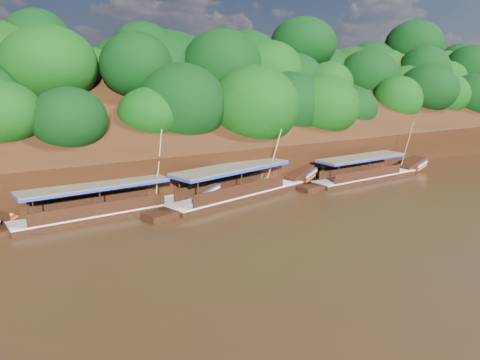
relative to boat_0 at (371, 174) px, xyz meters
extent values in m
plane|color=black|center=(-11.71, -6.73, -0.52)|extent=(160.00, 160.00, 0.00)
cube|color=black|center=(-11.71, 9.27, 2.98)|extent=(120.00, 16.12, 13.64)
cube|color=black|center=(-11.71, 19.27, -0.52)|extent=(120.00, 24.00, 12.00)
ellipsoid|color=#09370C|center=(-17.71, 8.27, 2.98)|extent=(18.00, 8.00, 6.40)
ellipsoid|color=#09370C|center=(-11.71, 16.27, 8.68)|extent=(24.00, 11.00, 8.40)
ellipsoid|color=#09370C|center=(12.29, 7.77, 2.88)|extent=(18.00, 8.00, 6.00)
ellipsoid|color=#09370C|center=(22.29, 15.27, 8.28)|extent=(22.00, 10.00, 8.00)
cube|color=black|center=(-0.73, -0.04, -0.52)|extent=(12.15, 2.73, 0.85)
cube|color=silver|center=(-0.73, -0.04, -0.12)|extent=(12.16, 2.80, 0.09)
cube|color=black|center=(6.04, 0.33, 0.14)|extent=(2.92, 1.71, 1.64)
cube|color=#18309C|center=(6.79, 0.38, 0.42)|extent=(1.57, 1.70, 0.61)
cube|color=red|center=(6.79, 0.38, 0.10)|extent=(1.57, 1.70, 0.61)
cube|color=#4F4837|center=(-1.48, -0.08, 1.75)|extent=(9.56, 2.90, 0.11)
cube|color=#18309C|center=(-1.48, -0.08, 1.63)|extent=(9.56, 2.90, 0.17)
cylinder|color=tan|center=(4.47, -0.23, 2.44)|extent=(0.81, 1.77, 4.76)
cube|color=black|center=(-14.34, 0.52, -0.52)|extent=(13.42, 5.33, 0.99)
cube|color=silver|center=(-14.34, 0.52, -0.05)|extent=(13.43, 5.41, 0.11)
cube|color=black|center=(-7.09, 2.19, 0.25)|extent=(3.46, 2.48, 1.86)
cube|color=#18309C|center=(-6.29, 2.38, 0.58)|extent=(2.01, 2.21, 0.68)
cube|color=red|center=(-6.29, 2.38, 0.20)|extent=(2.01, 2.21, 0.68)
cube|color=#4F4837|center=(-15.14, 0.33, 2.13)|extent=(10.71, 5.04, 0.13)
cube|color=#18309C|center=(-15.14, 0.33, 2.00)|extent=(10.71, 5.04, 0.20)
cylinder|color=tan|center=(-10.97, 0.62, 2.46)|extent=(0.86, 1.17, 4.83)
cube|color=black|center=(-24.73, 1.24, -0.52)|extent=(13.05, 3.00, 0.88)
cube|color=silver|center=(-24.73, 1.24, -0.10)|extent=(13.06, 3.06, 0.10)
cube|color=black|center=(-17.47, 1.71, 0.16)|extent=(3.14, 1.81, 1.74)
cube|color=#18309C|center=(-16.67, 1.76, 0.46)|extent=(1.69, 1.78, 0.65)
cube|color=red|center=(-16.67, 1.76, 0.12)|extent=(1.69, 1.78, 0.65)
cube|color=#4F4837|center=(-25.54, 1.18, 1.84)|extent=(10.27, 3.14, 0.12)
cube|color=#18309C|center=(-25.54, 1.18, 1.72)|extent=(10.27, 3.14, 0.18)
cylinder|color=tan|center=(-20.81, 1.30, 2.66)|extent=(1.29, 1.35, 5.22)
cube|color=black|center=(-31.15, 3.61, 0.20)|extent=(3.28, 2.59, 1.73)
cube|color=#18309C|center=(-30.44, 3.87, 0.51)|extent=(2.00, 2.18, 0.62)
cube|color=red|center=(-30.44, 3.87, 0.16)|extent=(2.00, 2.18, 0.62)
cone|color=#1D6E1B|center=(-25.80, 3.18, 0.53)|extent=(1.50, 1.50, 2.11)
cone|color=#1D6E1B|center=(-17.99, 2.67, 0.25)|extent=(1.50, 1.50, 1.55)
cone|color=#1D6E1B|center=(-10.54, 2.69, 0.29)|extent=(1.50, 1.50, 1.64)
cone|color=#1D6E1B|center=(-4.23, 2.68, 0.54)|extent=(1.50, 1.50, 2.13)
cone|color=#1D6E1B|center=(0.85, 2.75, 0.31)|extent=(1.50, 1.50, 1.67)
cone|color=#1D6E1B|center=(9.48, 3.13, 0.24)|extent=(1.50, 1.50, 1.53)
camera|label=1|loc=(-33.11, -30.64, 9.38)|focal=35.00mm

